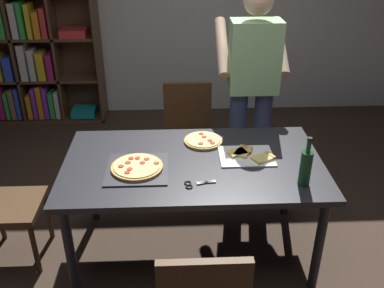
{
  "coord_description": "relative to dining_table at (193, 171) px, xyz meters",
  "views": [
    {
      "loc": [
        -0.11,
        -2.41,
        2.19
      ],
      "look_at": [
        0.0,
        0.15,
        0.8
      ],
      "focal_mm": 40.1,
      "sensor_mm": 36.0,
      "label": 1
    }
  ],
  "objects": [
    {
      "name": "ground_plane",
      "position": [
        0.0,
        0.0,
        -0.68
      ],
      "size": [
        12.0,
        12.0,
        0.0
      ],
      "primitive_type": "plane",
      "color": "#38281E"
    },
    {
      "name": "dining_table",
      "position": [
        0.0,
        0.0,
        0.0
      ],
      "size": [
        1.7,
        0.96,
        0.75
      ],
      "color": "#232328",
      "rests_on": "ground_plane"
    },
    {
      "name": "chair_far_side",
      "position": [
        0.0,
        0.96,
        -0.17
      ],
      "size": [
        0.42,
        0.42,
        0.9
      ],
      "color": "#472D19",
      "rests_on": "ground_plane"
    },
    {
      "name": "bookshelf",
      "position": [
        -1.71,
        2.38,
        0.23
      ],
      "size": [
        1.4,
        0.35,
        1.95
      ],
      "color": "#513823",
      "rests_on": "ground_plane"
    },
    {
      "name": "person_serving_pizza",
      "position": [
        0.5,
        0.74,
        0.32
      ],
      "size": [
        0.55,
        0.54,
        1.75
      ],
      "color": "#38476B",
      "rests_on": "ground_plane"
    },
    {
      "name": "pepperoni_pizza_on_tray",
      "position": [
        -0.36,
        -0.08,
        0.09
      ],
      "size": [
        0.39,
        0.39,
        0.04
      ],
      "color": "#2D2D33",
      "rests_on": "dining_table"
    },
    {
      "name": "pizza_slices_on_towel",
      "position": [
        0.37,
        0.05,
        0.08
      ],
      "size": [
        0.37,
        0.28,
        0.03
      ],
      "color": "white",
      "rests_on": "dining_table"
    },
    {
      "name": "wine_bottle",
      "position": [
        0.65,
        -0.29,
        0.19
      ],
      "size": [
        0.07,
        0.07,
        0.32
      ],
      "color": "#194723",
      "rests_on": "dining_table"
    },
    {
      "name": "kitchen_scissors",
      "position": [
        -0.0,
        -0.27,
        0.08
      ],
      "size": [
        0.2,
        0.09,
        0.01
      ],
      "color": "silver",
      "rests_on": "dining_table"
    },
    {
      "name": "second_pizza_plain",
      "position": [
        0.09,
        0.27,
        0.08
      ],
      "size": [
        0.27,
        0.27,
        0.03
      ],
      "color": "tan",
      "rests_on": "dining_table"
    }
  ]
}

